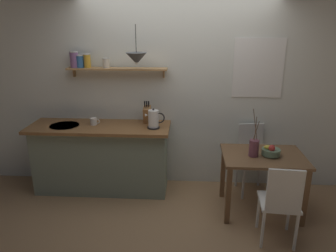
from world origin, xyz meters
name	(u,v)px	position (x,y,z in m)	size (l,w,h in m)	color
ground_plane	(175,203)	(0.00, 0.00, 0.00)	(14.00, 14.00, 0.00)	#A87F56
back_wall	(192,89)	(0.20, 0.65, 1.35)	(6.80, 0.11, 2.70)	silver
kitchen_counter	(102,157)	(-1.00, 0.32, 0.47)	(1.83, 0.63, 0.92)	gray
wall_shelf	(97,64)	(-1.02, 0.49, 1.69)	(1.29, 0.20, 0.34)	tan
dining_table	(263,165)	(1.04, -0.09, 0.61)	(0.94, 0.69, 0.73)	brown
dining_chair_near	(281,201)	(1.09, -0.71, 0.50)	(0.41, 0.43, 0.89)	white
dining_chair_far	(252,156)	(1.01, 0.42, 0.50)	(0.43, 0.45, 0.91)	silver
fruit_bowl	(271,151)	(1.11, -0.11, 0.79)	(0.21, 0.21, 0.15)	slate
twig_vase	(254,148)	(0.91, -0.13, 0.83)	(0.11, 0.11, 0.56)	brown
electric_kettle	(154,119)	(-0.28, 0.24, 1.04)	(0.25, 0.15, 0.26)	black
knife_block	(147,114)	(-0.39, 0.45, 1.04)	(0.09, 0.19, 0.31)	#9E6B3D
coffee_mug_by_sink	(94,121)	(-1.08, 0.33, 0.97)	(0.13, 0.09, 0.09)	white
pendant_lamp	(136,58)	(-0.48, 0.29, 1.78)	(0.26, 0.26, 0.46)	black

